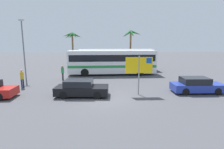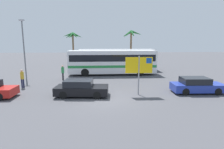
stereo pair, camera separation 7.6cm
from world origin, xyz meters
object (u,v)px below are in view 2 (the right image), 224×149
car_black (81,88)px  bus_rear_coach (117,59)px  bus_front_coach (112,61)px  pedestrian_crossing_lot (22,77)px  ferry_sign (140,67)px  pedestrian_by_bus (63,71)px  car_blue (197,85)px

car_black → bus_rear_coach: bearing=77.7°
bus_rear_coach → bus_front_coach: bearing=-105.2°
bus_rear_coach → pedestrian_crossing_lot: (-9.87, -10.11, -0.74)m
bus_rear_coach → ferry_sign: bearing=-87.2°
ferry_sign → pedestrian_by_bus: ferry_sign is taller
bus_front_coach → ferry_sign: bearing=-80.6°
bus_rear_coach → pedestrian_crossing_lot: 14.15m
ferry_sign → pedestrian_crossing_lot: (-10.51, 2.90, -1.28)m
bus_front_coach → car_blue: bearing=-54.6°
bus_rear_coach → ferry_sign: size_ratio=3.53×
pedestrian_crossing_lot → ferry_sign: bearing=-163.1°
ferry_sign → car_blue: (5.05, 0.22, -1.69)m
pedestrian_crossing_lot → pedestrian_by_bus: 4.49m
car_blue → bus_rear_coach: bearing=116.5°
car_black → pedestrian_crossing_lot: size_ratio=2.46×
bus_front_coach → car_black: 10.18m
car_black → pedestrian_by_bus: pedestrian_by_bus is taller
bus_front_coach → car_black: size_ratio=2.61×
bus_front_coach → bus_rear_coach: size_ratio=1.00×
pedestrian_by_bus → bus_rear_coach: bearing=-165.4°
car_blue → pedestrian_crossing_lot: (-15.55, 2.68, 0.41)m
pedestrian_crossing_lot → pedestrian_by_bus: (3.12, 3.22, -0.02)m
car_black → car_blue: bearing=6.8°
bus_front_coach → bus_rear_coach: (0.94, 3.48, 0.00)m
ferry_sign → pedestrian_by_bus: size_ratio=1.85×
car_black → pedestrian_by_bus: bearing=118.2°
pedestrian_crossing_lot → pedestrian_by_bus: size_ratio=1.02×
car_black → pedestrian_crossing_lot: bearing=157.8°
car_blue → pedestrian_crossing_lot: size_ratio=2.48×
pedestrian_by_bus → car_black: bearing=82.2°
bus_front_coach → car_black: bus_front_coach is taller
bus_front_coach → pedestrian_by_bus: 6.77m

